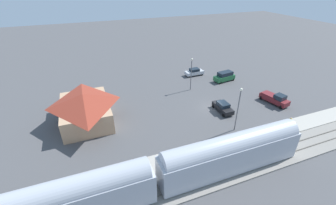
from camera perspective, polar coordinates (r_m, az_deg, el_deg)
ground_plane at (r=43.09m, az=11.25°, el=-1.25°), size 200.00×200.00×0.00m
railway_track at (r=34.44m, az=23.68°, el=-12.12°), size 4.80×70.00×0.30m
platform at (r=36.52m, az=19.50°, el=-8.44°), size 3.20×46.00×0.30m
passenger_train at (r=25.61m, az=-3.04°, el=-17.40°), size 2.93×37.75×4.98m
station_building at (r=39.60m, az=-19.99°, el=-1.11°), size 11.56×8.26×5.04m
pedestrian_on_platform at (r=40.94m, az=28.17°, el=-4.17°), size 0.36×0.36×1.71m
sedan_black at (r=41.88m, az=13.51°, el=-1.09°), size 4.51×2.31×1.74m
suv_green at (r=54.19m, az=13.92°, el=6.35°), size 2.60×5.12×2.22m
pickup_maroon at (r=47.72m, az=25.10°, el=0.93°), size 5.68×3.29×2.14m
sedan_silver at (r=56.25m, az=6.58°, el=7.58°), size 1.94×4.54×1.74m
light_pole_near_platform at (r=35.54m, az=17.20°, el=-0.44°), size 0.44×0.44×7.31m
light_pole_lot_center at (r=47.38m, az=5.84°, el=8.03°), size 0.44×0.44×6.95m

